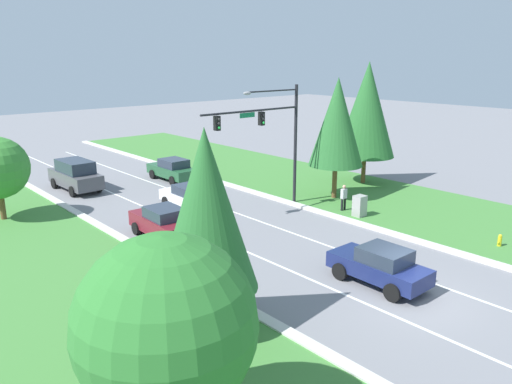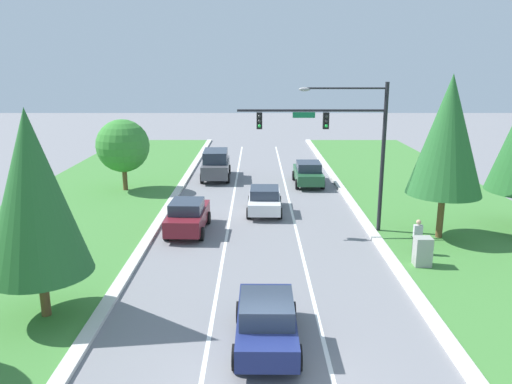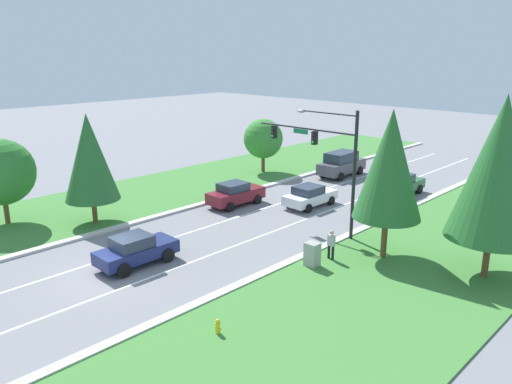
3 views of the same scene
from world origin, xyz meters
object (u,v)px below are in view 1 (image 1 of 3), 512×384
at_px(traffic_signal_mast, 271,129).
at_px(utility_cabinet, 360,206).
at_px(navy_sedan, 380,266).
at_px(burgundy_sedan, 163,222).
at_px(fire_hydrant, 500,241).
at_px(graphite_suv, 75,175).
at_px(pedestrian, 344,197).
at_px(oak_far_left_tree, 166,325).
at_px(forest_sedan, 173,169).
at_px(conifer_far_right_tree, 337,122).
at_px(white_sedan, 189,196).
at_px(conifer_near_right_tree, 367,110).
at_px(conifer_mid_left_tree, 206,210).

height_order(traffic_signal_mast, utility_cabinet, traffic_signal_mast).
bearing_deg(navy_sedan, traffic_signal_mast, 70.72).
relative_size(burgundy_sedan, fire_hydrant, 6.26).
height_order(traffic_signal_mast, graphite_suv, traffic_signal_mast).
bearing_deg(traffic_signal_mast, utility_cabinet, -58.62).
xyz_separation_m(burgundy_sedan, pedestrian, (10.80, -3.30, 0.07)).
bearing_deg(navy_sedan, pedestrian, 47.81).
bearing_deg(oak_far_left_tree, navy_sedan, 10.78).
distance_m(forest_sedan, conifer_far_right_tree, 13.52).
xyz_separation_m(navy_sedan, fire_hydrant, (8.06, -1.51, -0.50)).
bearing_deg(white_sedan, burgundy_sedan, -137.30).
xyz_separation_m(navy_sedan, white_sedan, (0.18, 14.38, -0.07)).
height_order(burgundy_sedan, forest_sedan, burgundy_sedan).
xyz_separation_m(utility_cabinet, pedestrian, (0.20, 1.37, 0.27)).
height_order(pedestrian, conifer_near_right_tree, conifer_near_right_tree).
height_order(graphite_suv, fire_hydrant, graphite_suv).
height_order(white_sedan, graphite_suv, graphite_suv).
bearing_deg(white_sedan, conifer_near_right_tree, -12.52).
bearing_deg(conifer_near_right_tree, fire_hydrant, -114.00).
bearing_deg(pedestrian, forest_sedan, -74.01).
bearing_deg(graphite_suv, forest_sedan, -17.87).
bearing_deg(utility_cabinet, white_sedan, 128.74).
distance_m(conifer_near_right_tree, conifer_far_right_tree, 5.05).
height_order(conifer_far_right_tree, oak_far_left_tree, conifer_far_right_tree).
bearing_deg(white_sedan, conifer_far_right_tree, -26.71).
height_order(burgundy_sedan, utility_cabinet, burgundy_sedan).
bearing_deg(navy_sedan, conifer_mid_left_tree, 167.14).
relative_size(navy_sedan, forest_sedan, 0.91).
relative_size(navy_sedan, utility_cabinet, 3.20).
relative_size(traffic_signal_mast, burgundy_sedan, 1.74).
height_order(navy_sedan, pedestrian, pedestrian).
bearing_deg(pedestrian, oak_far_left_tree, 29.59).
distance_m(utility_cabinet, conifer_near_right_tree, 9.76).
xyz_separation_m(conifer_far_right_tree, conifer_mid_left_tree, (-16.27, -8.02, -0.78)).
relative_size(pedestrian, oak_far_left_tree, 0.30).
relative_size(burgundy_sedan, graphite_suv, 0.85).
xyz_separation_m(forest_sedan, utility_cabinet, (3.32, -15.29, -0.19)).
xyz_separation_m(utility_cabinet, fire_hydrant, (1.29, -7.68, -0.32)).
bearing_deg(conifer_mid_left_tree, fire_hydrant, -11.96).
height_order(utility_cabinet, conifer_far_right_tree, conifer_far_right_tree).
distance_m(graphite_suv, oak_far_left_tree, 26.99).
distance_m(navy_sedan, conifer_far_right_tree, 13.85).
bearing_deg(traffic_signal_mast, fire_hydrant, -71.44).
bearing_deg(conifer_near_right_tree, graphite_suv, 144.00).
bearing_deg(traffic_signal_mast, graphite_suv, 120.02).
xyz_separation_m(fire_hydrant, conifer_near_right_tree, (5.60, 12.58, 5.20)).
xyz_separation_m(fire_hydrant, conifer_far_right_tree, (0.73, 11.32, 4.81)).
bearing_deg(forest_sedan, fire_hydrant, -78.82).
distance_m(conifer_far_right_tree, oak_far_left_tree, 23.62).
distance_m(utility_cabinet, fire_hydrant, 7.79).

